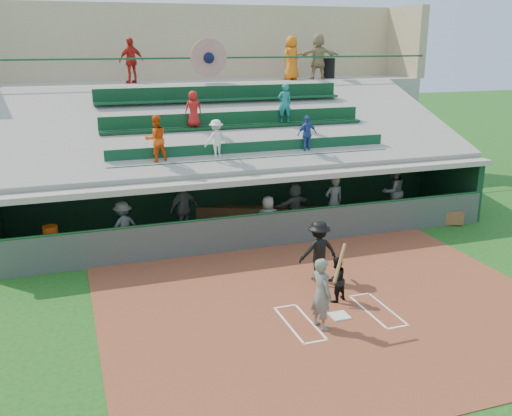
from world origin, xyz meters
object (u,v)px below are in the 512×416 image
object	(u,v)px
batter_at_plate	(321,293)
home_plate	(339,316)
water_cooler	(50,233)
trash_bin	(328,68)
white_table	(53,250)
catcher	(336,279)

from	to	relation	value
batter_at_plate	home_plate	bearing A→B (deg)	27.28
water_cooler	trash_bin	bearing A→B (deg)	31.01
home_plate	white_table	world-z (taller)	white_table
catcher	water_cooler	bearing A→B (deg)	-58.21
batter_at_plate	white_table	distance (m)	8.54
home_plate	batter_at_plate	bearing A→B (deg)	-152.72
white_table	trash_bin	size ratio (longest dim) A/B	0.80
batter_at_plate	trash_bin	world-z (taller)	trash_bin
catcher	batter_at_plate	bearing A→B (deg)	29.60
white_table	trash_bin	distance (m)	15.13
batter_at_plate	catcher	xyz separation A→B (m)	(0.94, 1.13, -0.27)
home_plate	water_cooler	xyz separation A→B (m)	(-6.41, 5.91, 0.85)
white_table	water_cooler	distance (m)	0.53
home_plate	water_cooler	world-z (taller)	water_cooler
batter_at_plate	catcher	world-z (taller)	batter_at_plate
white_table	trash_bin	xyz separation A→B (m)	(12.35, 7.38, 4.69)
catcher	trash_bin	xyz separation A→B (m)	(5.67, 12.55, 4.45)
trash_bin	home_plate	bearing A→B (deg)	-114.05
catcher	home_plate	bearing A→B (deg)	49.68
home_plate	batter_at_plate	world-z (taller)	batter_at_plate
water_cooler	trash_bin	world-z (taller)	trash_bin
catcher	white_table	size ratio (longest dim) A/B	1.62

